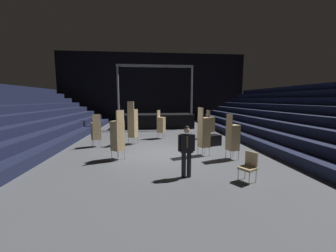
% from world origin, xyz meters
% --- Properties ---
extents(ground_plane, '(22.00, 30.00, 0.10)m').
position_xyz_m(ground_plane, '(0.00, 0.00, -0.05)').
color(ground_plane, '#515459').
extents(arena_end_wall, '(22.00, 0.30, 8.00)m').
position_xyz_m(arena_end_wall, '(0.00, 15.00, 4.00)').
color(arena_end_wall, black).
rests_on(arena_end_wall, ground_plane).
extents(bleacher_bank_right, '(6.00, 24.00, 3.60)m').
position_xyz_m(bleacher_bank_right, '(8.00, 1.00, 1.80)').
color(bleacher_bank_right, '#191E38').
rests_on(bleacher_bank_right, ground_plane).
extents(stage_riser, '(6.81, 2.74, 5.49)m').
position_xyz_m(stage_riser, '(0.00, 9.14, 0.70)').
color(stage_riser, black).
rests_on(stage_riser, ground_plane).
extents(man_with_tie, '(0.57, 0.24, 1.73)m').
position_xyz_m(man_with_tie, '(0.62, -3.09, 0.98)').
color(man_with_tie, black).
rests_on(man_with_tie, ground_plane).
extents(chair_stack_front_left, '(0.60, 0.60, 1.88)m').
position_xyz_m(chair_stack_front_left, '(0.21, 3.74, 0.94)').
color(chair_stack_front_left, '#B2B5BA').
rests_on(chair_stack_front_left, ground_plane).
extents(chair_stack_front_right, '(0.62, 0.62, 2.14)m').
position_xyz_m(chair_stack_front_right, '(-1.94, -0.82, 1.07)').
color(chair_stack_front_right, '#B2B5BA').
rests_on(chair_stack_front_right, ground_plane).
extents(chair_stack_mid_left, '(0.60, 0.60, 1.79)m').
position_xyz_m(chair_stack_mid_left, '(-3.48, 1.70, 0.90)').
color(chair_stack_mid_left, '#B2B5BA').
rests_on(chair_stack_mid_left, ground_plane).
extents(chair_stack_mid_right, '(0.55, 0.55, 2.22)m').
position_xyz_m(chair_stack_mid_right, '(1.90, -0.56, 1.11)').
color(chair_stack_mid_right, '#B2B5BA').
rests_on(chair_stack_mid_right, ground_plane).
extents(chair_stack_mid_centre, '(0.59, 0.59, 2.48)m').
position_xyz_m(chair_stack_mid_centre, '(-1.53, 2.20, 1.24)').
color(chair_stack_mid_centre, '#B2B5BA').
rests_on(chair_stack_mid_centre, ground_plane).
extents(chair_stack_rear_left, '(0.53, 0.53, 1.88)m').
position_xyz_m(chair_stack_rear_left, '(3.51, 3.60, 0.94)').
color(chair_stack_rear_left, '#B2B5BA').
rests_on(chair_stack_rear_left, ground_plane).
extents(chair_stack_rear_right, '(0.52, 0.52, 1.96)m').
position_xyz_m(chair_stack_rear_right, '(2.98, -1.25, 0.98)').
color(chair_stack_rear_right, '#B2B5BA').
rests_on(chair_stack_rear_right, ground_plane).
extents(equipment_road_case, '(1.06, 0.89, 0.59)m').
position_xyz_m(equipment_road_case, '(2.94, 1.41, 0.30)').
color(equipment_road_case, black).
rests_on(equipment_road_case, ground_plane).
extents(loose_chair_near_man, '(0.60, 0.60, 0.95)m').
position_xyz_m(loose_chair_near_man, '(2.51, -3.64, 0.53)').
color(loose_chair_near_man, '#B2B5BA').
rests_on(loose_chair_near_man, ground_plane).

